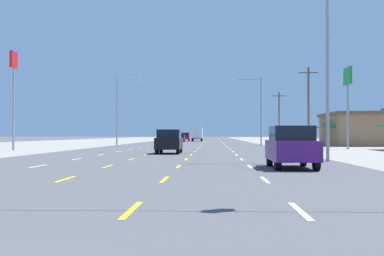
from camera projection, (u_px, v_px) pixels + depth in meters
name	position (u px, v px, depth m)	size (l,w,h in m)	color
ground_plane	(187.00, 146.00, 70.15)	(572.00, 572.00, 0.00)	#4C4C4F
lot_apron_left	(2.00, 146.00, 71.14)	(28.00, 440.00, 0.01)	gray
lot_apron_right	(377.00, 146.00, 69.16)	(28.00, 440.00, 0.01)	gray
lane_markings	(196.00, 142.00, 108.62)	(10.64, 227.60, 0.01)	white
suv_far_right_nearest	(291.00, 146.00, 24.96)	(1.98, 4.90, 1.98)	#4C196B
suv_center_turn_near	(169.00, 141.00, 43.85)	(1.98, 4.90, 1.98)	black
hatchback_inner_left_mid	(181.00, 138.00, 110.96)	(1.72, 3.90, 1.54)	#4C196B
box_truck_center_turn_midfar	(197.00, 133.00, 121.29)	(2.40, 7.20, 3.23)	silver
suv_inner_left_far	(186.00, 137.00, 129.30)	(1.98, 4.90, 1.98)	maroon
storefront_right_row_2	(363.00, 129.00, 74.26)	(11.21, 13.90, 4.58)	#8C6B4C
pole_sign_left_row_1	(14.00, 78.00, 53.42)	(0.24, 1.60, 9.93)	gray
pole_sign_right_row_1	(348.00, 85.00, 56.24)	(0.24, 2.78, 8.68)	gray
streetlight_right_row_0	(322.00, 61.00, 31.14)	(3.77, 0.26, 10.29)	gray
streetlight_left_row_1	(119.00, 107.00, 75.09)	(3.63, 0.26, 9.59)	gray
streetlight_right_row_1	(258.00, 106.00, 74.31)	(4.31, 0.26, 9.57)	gray
utility_pole_right_row_1	(309.00, 106.00, 60.72)	(2.20, 0.26, 9.24)	brown
utility_pole_right_row_2	(279.00, 117.00, 88.49)	(2.20, 0.26, 8.59)	brown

